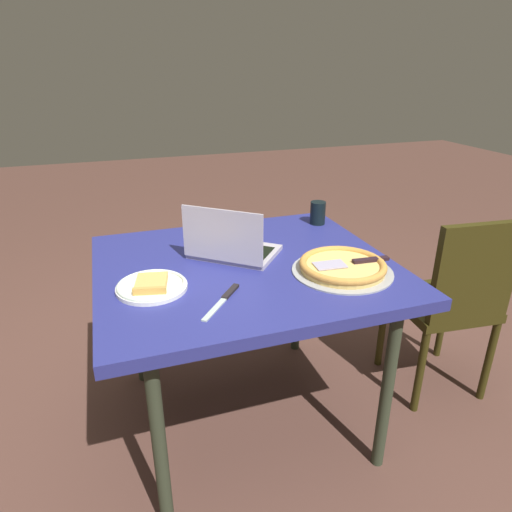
{
  "coord_description": "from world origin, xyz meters",
  "views": [
    {
      "loc": [
        -0.46,
        -1.48,
        1.44
      ],
      "look_at": [
        0.04,
        -0.02,
        0.77
      ],
      "focal_mm": 31.58,
      "sensor_mm": 36.0,
      "label": 1
    }
  ],
  "objects_px": {
    "pizza_plate": "(152,286)",
    "table_knife": "(225,298)",
    "dining_table": "(245,278)",
    "pizza_tray": "(343,266)",
    "laptop": "(231,247)",
    "chair_near": "(452,298)",
    "drink_cup": "(318,213)"
  },
  "relations": [
    {
      "from": "dining_table",
      "to": "drink_cup",
      "type": "distance_m",
      "value": 0.57
    },
    {
      "from": "dining_table",
      "to": "pizza_plate",
      "type": "xyz_separation_m",
      "value": [
        -0.36,
        -0.1,
        0.08
      ]
    },
    {
      "from": "laptop",
      "to": "pizza_plate",
      "type": "height_order",
      "value": "laptop"
    },
    {
      "from": "table_knife",
      "to": "chair_near",
      "type": "bearing_deg",
      "value": 6.61
    },
    {
      "from": "pizza_tray",
      "to": "dining_table",
      "type": "bearing_deg",
      "value": 149.49
    },
    {
      "from": "pizza_plate",
      "to": "table_knife",
      "type": "height_order",
      "value": "pizza_plate"
    },
    {
      "from": "pizza_plate",
      "to": "chair_near",
      "type": "relative_size",
      "value": 0.27
    },
    {
      "from": "pizza_plate",
      "to": "chair_near",
      "type": "height_order",
      "value": "chair_near"
    },
    {
      "from": "dining_table",
      "to": "laptop",
      "type": "height_order",
      "value": "laptop"
    },
    {
      "from": "laptop",
      "to": "pizza_plate",
      "type": "relative_size",
      "value": 1.67
    },
    {
      "from": "pizza_plate",
      "to": "laptop",
      "type": "bearing_deg",
      "value": 28.37
    },
    {
      "from": "laptop",
      "to": "chair_near",
      "type": "distance_m",
      "value": 1.0
    },
    {
      "from": "drink_cup",
      "to": "table_knife",
      "type": "bearing_deg",
      "value": -136.57
    },
    {
      "from": "laptop",
      "to": "chair_near",
      "type": "bearing_deg",
      "value": -11.91
    },
    {
      "from": "pizza_plate",
      "to": "pizza_tray",
      "type": "bearing_deg",
      "value": -6.94
    },
    {
      "from": "dining_table",
      "to": "drink_cup",
      "type": "relative_size",
      "value": 10.38
    },
    {
      "from": "table_knife",
      "to": "laptop",
      "type": "bearing_deg",
      "value": 70.45
    },
    {
      "from": "dining_table",
      "to": "table_knife",
      "type": "height_order",
      "value": "table_knife"
    },
    {
      "from": "table_knife",
      "to": "drink_cup",
      "type": "xyz_separation_m",
      "value": [
        0.6,
        0.57,
        0.05
      ]
    },
    {
      "from": "dining_table",
      "to": "pizza_tray",
      "type": "distance_m",
      "value": 0.37
    },
    {
      "from": "pizza_plate",
      "to": "table_knife",
      "type": "bearing_deg",
      "value": -33.65
    },
    {
      "from": "pizza_tray",
      "to": "table_knife",
      "type": "distance_m",
      "value": 0.46
    },
    {
      "from": "chair_near",
      "to": "pizza_tray",
      "type": "bearing_deg",
      "value": -174.12
    },
    {
      "from": "pizza_tray",
      "to": "chair_near",
      "type": "height_order",
      "value": "chair_near"
    },
    {
      "from": "table_knife",
      "to": "dining_table",
      "type": "bearing_deg",
      "value": 59.43
    },
    {
      "from": "drink_cup",
      "to": "chair_near",
      "type": "height_order",
      "value": "chair_near"
    },
    {
      "from": "table_knife",
      "to": "pizza_plate",
      "type": "bearing_deg",
      "value": 146.35
    },
    {
      "from": "laptop",
      "to": "table_knife",
      "type": "height_order",
      "value": "laptop"
    },
    {
      "from": "pizza_tray",
      "to": "chair_near",
      "type": "xyz_separation_m",
      "value": [
        0.59,
        0.06,
        -0.27
      ]
    },
    {
      "from": "drink_cup",
      "to": "dining_table",
      "type": "bearing_deg",
      "value": -144.58
    },
    {
      "from": "pizza_plate",
      "to": "pizza_tray",
      "type": "xyz_separation_m",
      "value": [
        0.67,
        -0.08,
        0.01
      ]
    },
    {
      "from": "laptop",
      "to": "pizza_tray",
      "type": "bearing_deg",
      "value": -36.91
    }
  ]
}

